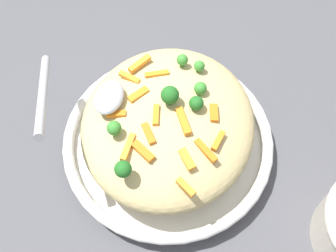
# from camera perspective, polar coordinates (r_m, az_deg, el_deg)

# --- Properties ---
(ground_plane) EXTENTS (2.40, 2.40, 0.00)m
(ground_plane) POSITION_cam_1_polar(r_m,az_deg,el_deg) (0.71, 0.00, -2.93)
(ground_plane) COLOR #4C4C51
(serving_bowl) EXTENTS (0.33, 0.33, 0.04)m
(serving_bowl) POSITION_cam_1_polar(r_m,az_deg,el_deg) (0.69, 0.00, -2.15)
(serving_bowl) COLOR white
(serving_bowl) RESTS_ON ground_plane
(pasta_mound) EXTENTS (0.27, 0.25, 0.09)m
(pasta_mound) POSITION_cam_1_polar(r_m,az_deg,el_deg) (0.64, 0.00, 0.23)
(pasta_mound) COLOR #D1BA7A
(pasta_mound) RESTS_ON serving_bowl
(carrot_piece_0) EXTENTS (0.03, 0.01, 0.01)m
(carrot_piece_0) POSITION_cam_1_polar(r_m,az_deg,el_deg) (0.59, -1.58, 1.46)
(carrot_piece_0) COLOR orange
(carrot_piece_0) RESTS_ON pasta_mound
(carrot_piece_1) EXTENTS (0.03, 0.04, 0.01)m
(carrot_piece_1) POSITION_cam_1_polar(r_m,az_deg,el_deg) (0.58, 4.95, -3.21)
(carrot_piece_1) COLOR orange
(carrot_piece_1) RESTS_ON pasta_mound
(carrot_piece_2) EXTENTS (0.03, 0.03, 0.01)m
(carrot_piece_2) POSITION_cam_1_polar(r_m,az_deg,el_deg) (0.58, -2.56, -0.97)
(carrot_piece_2) COLOR orange
(carrot_piece_2) RESTS_ON pasta_mound
(carrot_piece_3) EXTENTS (0.03, 0.04, 0.01)m
(carrot_piece_3) POSITION_cam_1_polar(r_m,az_deg,el_deg) (0.57, -3.27, -3.31)
(carrot_piece_3) COLOR orange
(carrot_piece_3) RESTS_ON pasta_mound
(carrot_piece_4) EXTENTS (0.03, 0.02, 0.01)m
(carrot_piece_4) POSITION_cam_1_polar(r_m,az_deg,el_deg) (0.60, 6.00, 1.69)
(carrot_piece_4) COLOR orange
(carrot_piece_4) RESTS_ON pasta_mound
(carrot_piece_5) EXTENTS (0.03, 0.03, 0.01)m
(carrot_piece_5) POSITION_cam_1_polar(r_m,az_deg,el_deg) (0.57, 2.47, -4.34)
(carrot_piece_5) COLOR orange
(carrot_piece_5) RESTS_ON pasta_mound
(carrot_piece_6) EXTENTS (0.03, 0.01, 0.01)m
(carrot_piece_6) POSITION_cam_1_polar(r_m,az_deg,el_deg) (0.58, 6.57, -1.92)
(carrot_piece_6) COLOR orange
(carrot_piece_6) RESTS_ON pasta_mound
(carrot_piece_7) EXTENTS (0.04, 0.03, 0.01)m
(carrot_piece_7) POSITION_cam_1_polar(r_m,az_deg,el_deg) (0.59, 2.01, 0.66)
(carrot_piece_7) COLOR orange
(carrot_piece_7) RESTS_ON pasta_mound
(carrot_piece_8) EXTENTS (0.02, 0.03, 0.01)m
(carrot_piece_8) POSITION_cam_1_polar(r_m,az_deg,el_deg) (0.60, -6.78, 1.58)
(carrot_piece_8) COLOR orange
(carrot_piece_8) RESTS_ON pasta_mound
(carrot_piece_9) EXTENTS (0.02, 0.03, 0.01)m
(carrot_piece_9) POSITION_cam_1_polar(r_m,az_deg,el_deg) (0.64, -5.05, 6.36)
(carrot_piece_9) COLOR orange
(carrot_piece_9) RESTS_ON pasta_mound
(carrot_piece_10) EXTENTS (0.04, 0.01, 0.01)m
(carrot_piece_10) POSITION_cam_1_polar(r_m,az_deg,el_deg) (0.58, -5.25, -2.76)
(carrot_piece_10) COLOR orange
(carrot_piece_10) RESTS_ON pasta_mound
(carrot_piece_11) EXTENTS (0.02, 0.03, 0.01)m
(carrot_piece_11) POSITION_cam_1_polar(r_m,az_deg,el_deg) (0.64, -1.47, 6.81)
(carrot_piece_11) COLOR orange
(carrot_piece_11) RESTS_ON pasta_mound
(carrot_piece_12) EXTENTS (0.03, 0.03, 0.01)m
(carrot_piece_12) POSITION_cam_1_polar(r_m,az_deg,el_deg) (0.61, -3.89, 4.13)
(carrot_piece_12) COLOR orange
(carrot_piece_12) RESTS_ON pasta_mound
(carrot_piece_13) EXTENTS (0.02, 0.03, 0.01)m
(carrot_piece_13) POSITION_cam_1_polar(r_m,az_deg,el_deg) (0.55, 2.34, -7.97)
(carrot_piece_13) COLOR orange
(carrot_piece_13) RESTS_ON pasta_mound
(carrot_piece_14) EXTENTS (0.04, 0.03, 0.01)m
(carrot_piece_14) POSITION_cam_1_polar(r_m,az_deg,el_deg) (0.65, -3.72, 8.11)
(carrot_piece_14) COLOR orange
(carrot_piece_14) RESTS_ON pasta_mound
(broccoli_floret_0) EXTENTS (0.02, 0.02, 0.03)m
(broccoli_floret_0) POSITION_cam_1_polar(r_m,az_deg,el_deg) (0.55, -5.89, -5.64)
(broccoli_floret_0) COLOR #205B1C
(broccoli_floret_0) RESTS_ON pasta_mound
(broccoli_floret_1) EXTENTS (0.02, 0.02, 0.03)m
(broccoli_floret_1) POSITION_cam_1_polar(r_m,az_deg,el_deg) (0.58, -7.05, -0.29)
(broccoli_floret_1) COLOR #377928
(broccoli_floret_1) RESTS_ON pasta_mound
(broccoli_floret_2) EXTENTS (0.03, 0.03, 0.03)m
(broccoli_floret_2) POSITION_cam_1_polar(r_m,az_deg,el_deg) (0.59, 0.69, 3.94)
(broccoli_floret_2) COLOR #205B1C
(broccoli_floret_2) RESTS_ON pasta_mound
(broccoli_floret_3) EXTENTS (0.02, 0.02, 0.02)m
(broccoli_floret_3) POSITION_cam_1_polar(r_m,az_deg,el_deg) (0.64, 4.10, 7.80)
(broccoli_floret_3) COLOR #377928
(broccoli_floret_3) RESTS_ON pasta_mound
(broccoli_floret_4) EXTENTS (0.02, 0.02, 0.02)m
(broccoli_floret_4) POSITION_cam_1_polar(r_m,az_deg,el_deg) (0.64, 1.52, 8.68)
(broccoli_floret_4) COLOR #377928
(broccoli_floret_4) RESTS_ON pasta_mound
(broccoli_floret_5) EXTENTS (0.02, 0.02, 0.02)m
(broccoli_floret_5) POSITION_cam_1_polar(r_m,az_deg,el_deg) (0.61, 4.24, 4.92)
(broccoli_floret_5) COLOR #377928
(broccoli_floret_5) RESTS_ON pasta_mound
(broccoli_floret_6) EXTENTS (0.02, 0.02, 0.02)m
(broccoli_floret_6) POSITION_cam_1_polar(r_m,az_deg,el_deg) (0.59, 3.71, 2.97)
(broccoli_floret_6) COLOR #205B1C
(broccoli_floret_6) RESTS_ON pasta_mound
(serving_spoon) EXTENTS (0.16, 0.14, 0.08)m
(serving_spoon) POSITION_cam_1_polar(r_m,az_deg,el_deg) (0.60, -10.87, 3.86)
(serving_spoon) COLOR #B7B7BC
(serving_spoon) RESTS_ON pasta_mound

